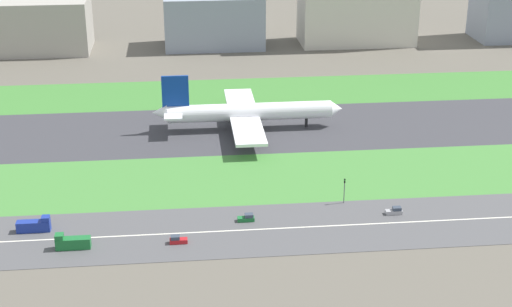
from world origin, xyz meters
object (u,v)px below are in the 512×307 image
car_5 (178,240)px  truck_2 (35,225)px  car_2 (247,218)px  traffic_light (344,189)px  fuel_tank_west (218,9)px  terminal_building (27,25)px  hangar_building (214,21)px  airliner (245,112)px  car_4 (395,211)px  truck_1 (72,242)px

car_5 → truck_2: bearing=-15.4°
car_2 → traffic_light: bearing=16.2°
car_2 → fuel_tank_west: (5.48, 227.00, 7.34)m
terminal_building → hangar_building: bearing=0.0°
car_5 → hangar_building: bearing=-95.7°
airliner → car_4: (33.94, -68.00, -5.31)m
car_5 → fuel_tank_west: bearing=-95.7°
terminal_building → fuel_tank_west: 101.49m
hangar_building → terminal_building: bearing=180.0°
airliner → hangar_building: size_ratio=1.40×
traffic_light → hangar_building: hangar_building is taller
hangar_building → traffic_light: bearing=-81.4°
car_2 → hangar_building: 182.35m
airliner → fuel_tank_west: airliner is taller
terminal_building → hangar_building: hangar_building is taller
airliner → truck_2: size_ratio=7.74×
truck_2 → hangar_building: bearing=73.1°
fuel_tank_west → car_4: bearing=-81.5°
hangar_building → car_5: bearing=-95.7°
truck_2 → car_5: (36.19, -10.00, -0.75)m
car_4 → truck_2: truck_2 is taller
truck_2 → fuel_tank_west: size_ratio=0.41×
car_4 → terminal_building: terminal_building is taller
car_4 → hangar_building: size_ratio=0.09×
airliner → truck_1: bearing=-122.3°
airliner → car_2: airliner is taller
terminal_building → airliner: bearing=-51.4°
terminal_building → hangar_building: 86.54m
car_4 → truck_2: bearing=-180.0°
truck_1 → truck_2: same height
car_5 → fuel_tank_west: size_ratio=0.21×
airliner → car_4: 76.18m
airliner → car_2: (-5.64, -68.00, -5.31)m
car_5 → car_2: bearing=-151.0°
fuel_tank_west → traffic_light: bearing=-84.3°
truck_2 → car_4: bearing=0.0°
airliner → terminal_building: bearing=128.6°
car_2 → fuel_tank_west: 227.18m
car_2 → terminal_building: bearing=115.1°
car_2 → truck_2: bearing=-180.0°
truck_1 → car_2: 44.88m
traffic_light → truck_2: bearing=-174.4°
truck_1 → car_4: 83.93m
car_2 → car_4: bearing=0.0°
airliner → hangar_building: 114.24m
traffic_light → airliner: bearing=110.0°
truck_2 → car_5: 37.56m
traffic_light → terminal_building: 207.58m
terminal_building → hangar_building: (86.54, 0.00, 0.10)m
truck_1 → hangar_building: (44.88, 192.00, 10.53)m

